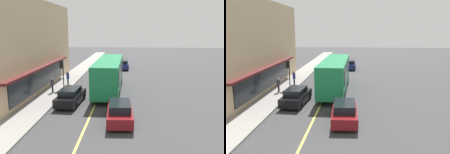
# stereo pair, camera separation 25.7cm
# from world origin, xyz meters

# --- Properties ---
(ground) EXTENTS (120.00, 120.00, 0.00)m
(ground) POSITION_xyz_m (0.00, 0.00, 0.00)
(ground) COLOR #38383A
(sidewalk) EXTENTS (80.00, 2.71, 0.15)m
(sidewalk) POSITION_xyz_m (0.00, 4.96, 0.07)
(sidewalk) COLOR gray
(sidewalk) RESTS_ON ground
(lane_centre_stripe) EXTENTS (36.00, 0.16, 0.01)m
(lane_centre_stripe) POSITION_xyz_m (0.00, 0.00, 0.00)
(lane_centre_stripe) COLOR #D8D14C
(lane_centre_stripe) RESTS_ON ground
(bus) EXTENTS (11.15, 2.67, 3.50)m
(bus) POSITION_xyz_m (-1.49, -0.90, 1.99)
(bus) COLOR #197F47
(bus) RESTS_ON ground
(traffic_light) EXTENTS (0.30, 0.52, 3.20)m
(traffic_light) POSITION_xyz_m (-1.29, 4.40, 2.53)
(traffic_light) COLOR #2D2D33
(traffic_light) RESTS_ON sidewalk
(car_maroon) EXTENTS (4.38, 2.03, 1.52)m
(car_maroon) POSITION_xyz_m (-9.94, -2.37, 0.74)
(car_maroon) COLOR maroon
(car_maroon) RESTS_ON ground
(car_black) EXTENTS (4.40, 2.06, 1.52)m
(car_black) POSITION_xyz_m (-6.20, 2.23, 0.74)
(car_black) COLOR black
(car_black) RESTS_ON ground
(car_navy) EXTENTS (4.31, 1.89, 1.52)m
(car_navy) POSITION_xyz_m (12.99, -2.10, 0.74)
(car_navy) COLOR navy
(car_navy) RESTS_ON ground
(pedestrian_at_corner) EXTENTS (0.34, 0.34, 1.56)m
(pedestrian_at_corner) POSITION_xyz_m (-2.97, 4.97, 1.08)
(pedestrian_at_corner) COLOR black
(pedestrian_at_corner) RESTS_ON sidewalk
(pedestrian_by_curb) EXTENTS (0.34, 0.34, 1.80)m
(pedestrian_by_curb) POSITION_xyz_m (-0.10, 4.07, 1.24)
(pedestrian_by_curb) COLOR black
(pedestrian_by_curb) RESTS_ON sidewalk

